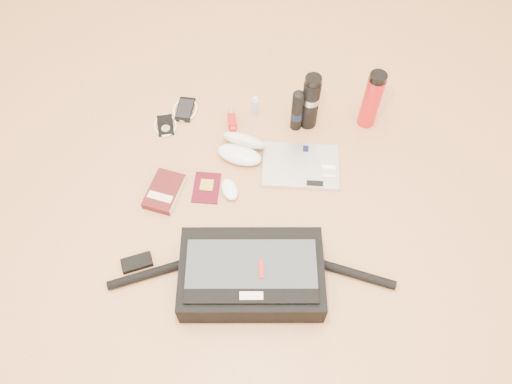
% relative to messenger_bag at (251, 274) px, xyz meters
% --- Properties ---
extents(ground, '(4.00, 4.00, 0.00)m').
position_rel_messenger_bag_xyz_m(ground, '(0.01, 0.30, -0.06)').
color(ground, '#B87D4D').
rests_on(ground, ground).
extents(messenger_bag, '(1.01, 0.30, 0.14)m').
position_rel_messenger_bag_xyz_m(messenger_bag, '(0.00, 0.00, 0.00)').
color(messenger_bag, black).
rests_on(messenger_bag, ground).
extents(laptop, '(0.31, 0.23, 0.03)m').
position_rel_messenger_bag_xyz_m(laptop, '(0.20, 0.48, -0.05)').
color(laptop, silver).
rests_on(laptop, ground).
extents(book, '(0.16, 0.20, 0.03)m').
position_rel_messenger_bag_xyz_m(book, '(-0.34, 0.36, -0.05)').
color(book, '#451010').
rests_on(book, ground).
extents(passport, '(0.11, 0.15, 0.01)m').
position_rel_messenger_bag_xyz_m(passport, '(-0.18, 0.38, -0.06)').
color(passport, '#430613').
rests_on(passport, ground).
extents(mouse, '(0.09, 0.12, 0.03)m').
position_rel_messenger_bag_xyz_m(mouse, '(-0.09, 0.37, -0.05)').
color(mouse, white).
rests_on(mouse, ground).
extents(sunglasses_case, '(0.22, 0.20, 0.11)m').
position_rel_messenger_bag_xyz_m(sunglasses_case, '(-0.04, 0.55, -0.03)').
color(sunglasses_case, white).
rests_on(sunglasses_case, ground).
extents(ipod, '(0.11, 0.12, 0.01)m').
position_rel_messenger_bag_xyz_m(ipod, '(-0.37, 0.69, -0.06)').
color(ipod, black).
rests_on(ipod, ground).
extents(phone, '(0.12, 0.14, 0.01)m').
position_rel_messenger_bag_xyz_m(phone, '(-0.29, 0.78, -0.06)').
color(phone, black).
rests_on(phone, ground).
extents(inhaler, '(0.04, 0.12, 0.03)m').
position_rel_messenger_bag_xyz_m(inhaler, '(-0.09, 0.71, -0.05)').
color(inhaler, '#9F160F').
rests_on(inhaler, ground).
extents(spray_bottle, '(0.03, 0.03, 0.10)m').
position_rel_messenger_bag_xyz_m(spray_bottle, '(0.01, 0.76, -0.02)').
color(spray_bottle, '#95B6C8').
rests_on(spray_bottle, ground).
extents(aerosol_can, '(0.06, 0.06, 0.21)m').
position_rel_messenger_bag_xyz_m(aerosol_can, '(0.18, 0.69, 0.04)').
color(aerosol_can, black).
rests_on(aerosol_can, ground).
extents(thermos_black, '(0.09, 0.09, 0.27)m').
position_rel_messenger_bag_xyz_m(thermos_black, '(0.23, 0.71, 0.07)').
color(thermos_black, black).
rests_on(thermos_black, ground).
extents(thermos_red, '(0.09, 0.09, 0.28)m').
position_rel_messenger_bag_xyz_m(thermos_red, '(0.48, 0.72, 0.07)').
color(thermos_red, red).
rests_on(thermos_red, ground).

